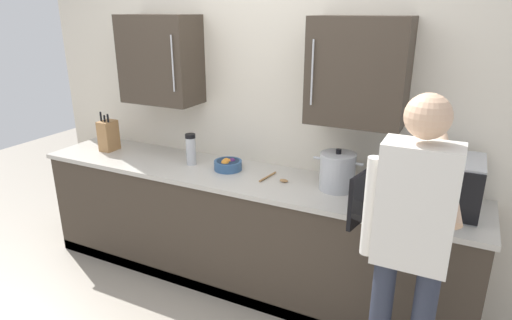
{
  "coord_description": "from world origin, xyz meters",
  "views": [
    {
      "loc": [
        1.41,
        -1.67,
        2.04
      ],
      "look_at": [
        0.15,
        0.88,
        1.05
      ],
      "focal_mm": 30.31,
      "sensor_mm": 36.0,
      "label": 1
    }
  ],
  "objects_px": {
    "stock_pot": "(337,171)",
    "microwave_oven": "(426,181)",
    "wooden_spoon": "(276,179)",
    "fruit_bowl": "(228,164)",
    "person_figure": "(411,238)",
    "thermos_flask": "(191,149)",
    "knife_block": "(108,135)"
  },
  "relations": [
    {
      "from": "wooden_spoon",
      "to": "thermos_flask",
      "type": "distance_m",
      "value": 0.73
    },
    {
      "from": "stock_pot",
      "to": "microwave_oven",
      "type": "bearing_deg",
      "value": -1.66
    },
    {
      "from": "knife_block",
      "to": "thermos_flask",
      "type": "relative_size",
      "value": 1.37
    },
    {
      "from": "stock_pot",
      "to": "knife_block",
      "type": "distance_m",
      "value": 1.99
    },
    {
      "from": "fruit_bowl",
      "to": "knife_block",
      "type": "relative_size",
      "value": 0.62
    },
    {
      "from": "knife_block",
      "to": "person_figure",
      "type": "bearing_deg",
      "value": -15.03
    },
    {
      "from": "wooden_spoon",
      "to": "thermos_flask",
      "type": "relative_size",
      "value": 0.86
    },
    {
      "from": "microwave_oven",
      "to": "knife_block",
      "type": "xyz_separation_m",
      "value": [
        -2.54,
        -0.01,
        -0.03
      ]
    },
    {
      "from": "microwave_oven",
      "to": "wooden_spoon",
      "type": "xyz_separation_m",
      "value": [
        -0.98,
        -0.02,
        -0.15
      ]
    },
    {
      "from": "wooden_spoon",
      "to": "person_figure",
      "type": "distance_m",
      "value": 1.21
    },
    {
      "from": "wooden_spoon",
      "to": "fruit_bowl",
      "type": "height_order",
      "value": "fruit_bowl"
    },
    {
      "from": "microwave_oven",
      "to": "person_figure",
      "type": "height_order",
      "value": "person_figure"
    },
    {
      "from": "stock_pot",
      "to": "thermos_flask",
      "type": "relative_size",
      "value": 1.37
    },
    {
      "from": "thermos_flask",
      "to": "person_figure",
      "type": "relative_size",
      "value": 0.14
    },
    {
      "from": "microwave_oven",
      "to": "fruit_bowl",
      "type": "relative_size",
      "value": 3.64
    },
    {
      "from": "microwave_oven",
      "to": "thermos_flask",
      "type": "height_order",
      "value": "microwave_oven"
    },
    {
      "from": "thermos_flask",
      "to": "wooden_spoon",
      "type": "bearing_deg",
      "value": -0.77
    },
    {
      "from": "person_figure",
      "to": "thermos_flask",
      "type": "bearing_deg",
      "value": 157.99
    },
    {
      "from": "wooden_spoon",
      "to": "knife_block",
      "type": "bearing_deg",
      "value": 179.96
    },
    {
      "from": "stock_pot",
      "to": "thermos_flask",
      "type": "bearing_deg",
      "value": -178.91
    },
    {
      "from": "wooden_spoon",
      "to": "person_figure",
      "type": "height_order",
      "value": "person_figure"
    },
    {
      "from": "thermos_flask",
      "to": "person_figure",
      "type": "xyz_separation_m",
      "value": [
        1.72,
        -0.69,
        0.0
      ]
    },
    {
      "from": "fruit_bowl",
      "to": "person_figure",
      "type": "distance_m",
      "value": 1.57
    },
    {
      "from": "fruit_bowl",
      "to": "wooden_spoon",
      "type": "bearing_deg",
      "value": -4.2
    },
    {
      "from": "microwave_oven",
      "to": "fruit_bowl",
      "type": "xyz_separation_m",
      "value": [
        -1.39,
        0.01,
        -0.12
      ]
    },
    {
      "from": "stock_pot",
      "to": "wooden_spoon",
      "type": "height_order",
      "value": "stock_pot"
    },
    {
      "from": "fruit_bowl",
      "to": "thermos_flask",
      "type": "bearing_deg",
      "value": -176.33
    },
    {
      "from": "stock_pot",
      "to": "thermos_flask",
      "type": "distance_m",
      "value": 1.15
    },
    {
      "from": "wooden_spoon",
      "to": "thermos_flask",
      "type": "xyz_separation_m",
      "value": [
        -0.72,
        0.01,
        0.11
      ]
    },
    {
      "from": "microwave_oven",
      "to": "fruit_bowl",
      "type": "distance_m",
      "value": 1.4
    },
    {
      "from": "stock_pot",
      "to": "wooden_spoon",
      "type": "bearing_deg",
      "value": -175.77
    },
    {
      "from": "fruit_bowl",
      "to": "microwave_oven",
      "type": "bearing_deg",
      "value": -0.59
    }
  ]
}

